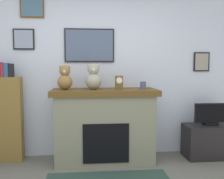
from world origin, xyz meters
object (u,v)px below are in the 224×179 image
fireplace (105,125)px  television (210,115)px  tv_stand (209,141)px  teddy_bear_cream (94,78)px  bookshelf (6,116)px  mantel_clock (119,82)px  teddy_bear_brown (65,79)px  candle_jar (143,85)px

fireplace → television: fireplace is taller
tv_stand → teddy_bear_cream: (-1.75, -0.02, 0.97)m
teddy_bear_cream → bookshelf: bearing=174.6°
mantel_clock → teddy_bear_brown: 0.77m
bookshelf → candle_jar: bearing=-3.4°
candle_jar → teddy_bear_cream: (-0.72, -0.00, 0.11)m
tv_stand → mantel_clock: mantel_clock is taller
fireplace → television: size_ratio=3.05×
tv_stand → mantel_clock: bearing=-179.2°
bookshelf → tv_stand: bookshelf is taller
fireplace → teddy_bear_cream: size_ratio=4.06×
tv_stand → teddy_bear_brown: bearing=-179.5°
teddy_bear_cream → television: bearing=0.6°
mantel_clock → television: bearing=0.7°
fireplace → mantel_clock: size_ratio=7.75×
television → teddy_bear_cream: 1.84m
tv_stand → television: (0.00, -0.00, 0.40)m
fireplace → bookshelf: (-1.42, 0.10, 0.14)m
teddy_bear_brown → teddy_bear_cream: 0.40m
candle_jar → teddy_bear_cream: teddy_bear_cream is taller
television → mantel_clock: 1.48m
television → mantel_clock: size_ratio=2.54×
television → mantel_clock: bearing=-179.3°
teddy_bear_cream → mantel_clock: bearing=-0.1°
fireplace → bookshelf: 1.43m
fireplace → teddy_bear_brown: bearing=-178.1°
teddy_bear_brown → mantel_clock: bearing=-0.1°
tv_stand → television: size_ratio=1.53×
bookshelf → teddy_bear_brown: 1.02m
candle_jar → mantel_clock: bearing=-179.8°
bookshelf → mantel_clock: bearing=-4.2°
television → candle_jar: (-1.04, -0.02, 0.46)m
teddy_bear_brown → teddy_bear_cream: (0.40, -0.00, 0.01)m
candle_jar → mantel_clock: 0.35m
bookshelf → tv_stand: size_ratio=1.93×
teddy_bear_brown → tv_stand: bearing=0.5°
tv_stand → teddy_bear_brown: (-2.15, -0.02, 0.96)m
tv_stand → mantel_clock: (-1.39, -0.02, 0.90)m
mantel_clock → teddy_bear_cream: bearing=179.9°
bookshelf → fireplace: bearing=-4.0°
television → teddy_bear_brown: teddy_bear_brown is taller
fireplace → teddy_bear_cream: teddy_bear_cream is taller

